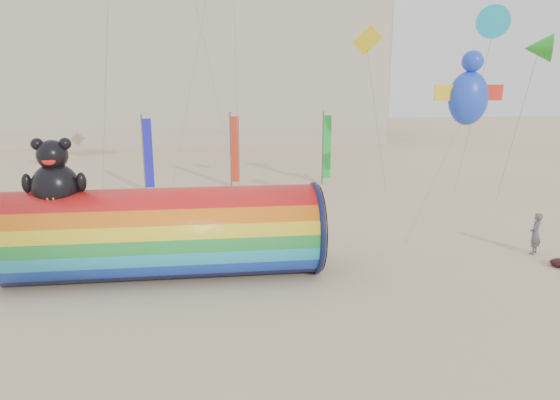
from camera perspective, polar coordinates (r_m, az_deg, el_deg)
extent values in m
plane|color=#CCB58C|center=(20.01, -0.89, -7.74)|extent=(160.00, 160.00, 0.00)
cube|color=#B7AD99|center=(65.37, -16.57, 15.34)|extent=(60.00, 15.00, 20.00)
cube|color=#28303D|center=(57.94, -17.81, 16.07)|extent=(59.50, 0.12, 17.00)
cylinder|color=red|center=(19.14, -13.10, -3.71)|extent=(11.65, 3.40, 3.40)
torus|color=#0F1438|center=(19.37, 3.95, -3.18)|extent=(0.23, 3.56, 3.56)
cylinder|color=black|center=(19.40, 4.35, -3.16)|extent=(0.06, 3.36, 3.36)
ellipsoid|color=black|center=(19.45, -24.26, 1.31)|extent=(1.66, 1.48, 1.75)
ellipsoid|color=gold|center=(18.97, -24.68, 0.69)|extent=(0.85, 0.37, 0.75)
sphere|color=black|center=(19.26, -24.59, 4.70)|extent=(1.07, 1.07, 1.07)
sphere|color=black|center=(19.36, -26.02, 5.76)|extent=(0.43, 0.43, 0.43)
sphere|color=black|center=(19.08, -23.36, 5.93)|extent=(0.43, 0.43, 0.43)
ellipsoid|color=red|center=(18.87, -24.93, 4.06)|extent=(0.47, 0.17, 0.30)
ellipsoid|color=black|center=(19.61, -26.96, 1.71)|extent=(0.35, 0.35, 0.70)
ellipsoid|color=black|center=(19.07, -21.75, 1.92)|extent=(0.35, 0.35, 0.70)
imported|color=#4E5055|center=(23.87, 27.16, -3.45)|extent=(0.78, 0.76, 1.81)
cylinder|color=#59595E|center=(33.66, -15.33, 5.06)|extent=(0.10, 0.10, 5.20)
cube|color=#1E1BCF|center=(33.61, -14.81, 5.17)|extent=(0.56, 0.06, 4.50)
cylinder|color=#59595E|center=(34.51, -5.65, 5.67)|extent=(0.10, 0.10, 5.20)
cube|color=red|center=(34.51, -5.14, 5.77)|extent=(0.56, 0.06, 4.50)
cylinder|color=#59595E|center=(35.79, 4.91, 5.97)|extent=(0.10, 0.10, 5.20)
cube|color=green|center=(35.85, 5.39, 6.05)|extent=(0.56, 0.06, 4.50)
ellipsoid|color=blue|center=(23.55, 20.72, 10.82)|extent=(1.74, 1.35, 2.32)
cone|color=#19AFCF|center=(28.46, 23.25, 18.09)|extent=(1.60, 1.60, 1.44)
cube|color=yellow|center=(27.14, 9.96, 17.56)|extent=(0.90, 0.06, 1.25)
cone|color=green|center=(26.16, 27.39, 15.15)|extent=(1.25, 1.25, 1.12)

